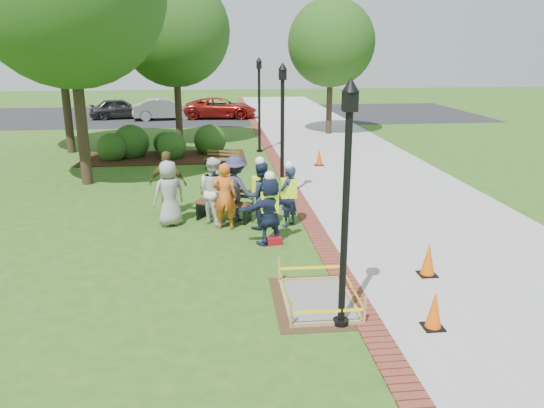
{
  "coord_description": "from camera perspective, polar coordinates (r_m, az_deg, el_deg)",
  "views": [
    {
      "loc": [
        -0.9,
        -11.17,
        4.73
      ],
      "look_at": [
        0.5,
        1.2,
        1.0
      ],
      "focal_mm": 35.0,
      "sensor_mm": 36.0,
      "label": 1
    }
  ],
  "objects": [
    {
      "name": "shrub_c",
      "position": [
        23.59,
        -10.68,
        4.82
      ],
      "size": [
        1.25,
        1.25,
        1.25
      ],
      "primitive_type": "sphere",
      "color": "#224915",
      "rests_on": "ground"
    },
    {
      "name": "cone_far",
      "position": [
        21.8,
        5.09,
        4.99
      ],
      "size": [
        0.35,
        0.35,
        0.7
      ],
      "color": "black",
      "rests_on": "ground"
    },
    {
      "name": "shrub_a",
      "position": [
        23.83,
        -16.74,
        4.52
      ],
      "size": [
        1.27,
        1.27,
        1.27
      ],
      "primitive_type": "sphere",
      "color": "#224915",
      "rests_on": "ground"
    },
    {
      "name": "shrub_b",
      "position": [
        24.29,
        -14.8,
        4.89
      ],
      "size": [
        1.55,
        1.55,
        1.55
      ],
      "primitive_type": "sphere",
      "color": "#224915",
      "rests_on": "ground"
    },
    {
      "name": "tree_far",
      "position": [
        25.9,
        -22.27,
        19.45
      ],
      "size": [
        6.46,
        6.46,
        9.75
      ],
      "color": "#3D2D1E",
      "rests_on": "ground"
    },
    {
      "name": "parked_car_c",
      "position": [
        36.62,
        -5.59,
        9.17
      ],
      "size": [
        2.34,
        4.74,
        1.5
      ],
      "primitive_type": "imported",
      "rotation": [
        0.0,
        0.0,
        1.49
      ],
      "color": "maroon",
      "rests_on": "ground"
    },
    {
      "name": "hivis_worker_b",
      "position": [
        14.23,
        1.8,
        1.08
      ],
      "size": [
        0.63,
        0.61,
        1.82
      ],
      "color": "#182740",
      "rests_on": "ground"
    },
    {
      "name": "casual_person_d",
      "position": [
        15.45,
        -11.12,
        2.16
      ],
      "size": [
        0.68,
        0.54,
        1.88
      ],
      "color": "brown",
      "rests_on": "ground"
    },
    {
      "name": "hivis_worker_c",
      "position": [
        14.04,
        -1.3,
        1.14
      ],
      "size": [
        0.65,
        0.5,
        1.97
      ],
      "color": "#192A42",
      "rests_on": "ground"
    },
    {
      "name": "lamp_far",
      "position": [
        24.37,
        -1.39,
        11.37
      ],
      "size": [
        0.28,
        0.28,
        4.26
      ],
      "color": "black",
      "rests_on": "ground"
    },
    {
      "name": "shrub_e",
      "position": [
        24.92,
        -11.35,
        5.41
      ],
      "size": [
        1.06,
        1.06,
        1.06
      ],
      "primitive_type": "sphere",
      "color": "#224915",
      "rests_on": "ground"
    },
    {
      "name": "cone_front",
      "position": [
        9.72,
        17.05,
        -10.95
      ],
      "size": [
        0.36,
        0.36,
        0.71
      ],
      "color": "black",
      "rests_on": "ground"
    },
    {
      "name": "lamp_mid",
      "position": [
        16.47,
        1.12,
        8.82
      ],
      "size": [
        0.28,
        0.28,
        4.26
      ],
      "color": "black",
      "rests_on": "ground"
    },
    {
      "name": "cone_back",
      "position": [
        11.78,
        16.46,
        -5.82
      ],
      "size": [
        0.38,
        0.38,
        0.74
      ],
      "color": "black",
      "rests_on": "ground"
    },
    {
      "name": "ground",
      "position": [
        12.16,
        -1.72,
        -6.21
      ],
      "size": [
        100.0,
        100.0,
        0.0
      ],
      "primitive_type": "plane",
      "color": "#285116",
      "rests_on": "ground"
    },
    {
      "name": "tree_back",
      "position": [
        26.67,
        -10.44,
        17.82
      ],
      "size": [
        5.23,
        5.23,
        8.01
      ],
      "color": "#3D2D1E",
      "rests_on": "ground"
    },
    {
      "name": "parked_car_a",
      "position": [
        37.67,
        -15.94,
        8.83
      ],
      "size": [
        2.82,
        4.83,
        1.48
      ],
      "primitive_type": "imported",
      "rotation": [
        0.0,
        0.0,
        1.77
      ],
      "color": "#28282B",
      "rests_on": "ground"
    },
    {
      "name": "wet_concrete_pad",
      "position": [
        10.3,
        4.97,
        -9.26
      ],
      "size": [
        1.73,
        2.32,
        0.55
      ],
      "color": "#47331E",
      "rests_on": "ground"
    },
    {
      "name": "hivis_worker_a",
      "position": [
        12.94,
        -0.25,
        -0.44
      ],
      "size": [
        0.64,
        0.53,
        1.85
      ],
      "color": "#181F40",
      "rests_on": "ground"
    },
    {
      "name": "bench_near",
      "position": [
        14.96,
        -5.19,
        -0.7
      ],
      "size": [
        1.69,
        1.13,
        0.87
      ],
      "color": "#4E311A",
      "rests_on": "ground"
    },
    {
      "name": "brick_edging",
      "position": [
        21.85,
        0.67,
        4.21
      ],
      "size": [
        0.5,
        60.0,
        0.03
      ],
      "primitive_type": "cube",
      "color": "maroon",
      "rests_on": "ground"
    },
    {
      "name": "lamp_near",
      "position": [
        8.74,
        8.0,
        1.61
      ],
      "size": [
        0.28,
        0.28,
        4.26
      ],
      "color": "black",
      "rests_on": "ground"
    },
    {
      "name": "sidewalk",
      "position": [
        22.48,
        8.94,
        4.35
      ],
      "size": [
        6.0,
        60.0,
        0.02
      ],
      "primitive_type": "cube",
      "color": "#9E9E99",
      "rests_on": "ground"
    },
    {
      "name": "casual_person_e",
      "position": [
        14.75,
        -3.98,
        1.65
      ],
      "size": [
        0.69,
        0.66,
        1.83
      ],
      "color": "#2D2F4F",
      "rests_on": "ground"
    },
    {
      "name": "parking_lot",
      "position": [
        38.47,
        -5.13,
        9.55
      ],
      "size": [
        36.0,
        12.0,
        0.01
      ],
      "primitive_type": "cube",
      "color": "black",
      "rests_on": "ground"
    },
    {
      "name": "parked_car_b",
      "position": [
        36.43,
        -11.37,
        8.89
      ],
      "size": [
        2.66,
        4.93,
        1.53
      ],
      "primitive_type": "imported",
      "rotation": [
        0.0,
        0.0,
        1.71
      ],
      "color": "#9D9EA2",
      "rests_on": "ground"
    },
    {
      "name": "shrub_d",
      "position": [
        24.42,
        -6.64,
        5.4
      ],
      "size": [
        1.44,
        1.44,
        1.44
      ],
      "primitive_type": "sphere",
      "color": "#224915",
      "rests_on": "ground"
    },
    {
      "name": "casual_person_b",
      "position": [
        14.09,
        -5.1,
        0.83
      ],
      "size": [
        0.63,
        0.47,
        1.79
      ],
      "color": "#D15918",
      "rests_on": "ground"
    },
    {
      "name": "casual_person_c",
      "position": [
        14.56,
        -6.27,
        1.44
      ],
      "size": [
        0.67,
        0.7,
        1.86
      ],
      "color": "silver",
      "rests_on": "ground"
    },
    {
      "name": "bench_far",
      "position": [
        21.19,
        -5.37,
        4.35
      ],
      "size": [
        1.43,
        0.86,
        0.74
      ],
      "color": "brown",
      "rests_on": "ground"
    },
    {
      "name": "tree_right",
      "position": [
        29.7,
        6.38,
        16.84
      ],
      "size": [
        4.66,
        4.66,
        7.21
      ],
      "color": "#3D2D1E",
      "rests_on": "ground"
    },
    {
      "name": "toolbox",
      "position": [
        13.14,
        0.22,
        -3.99
      ],
      "size": [
        0.4,
        0.26,
        0.18
      ],
      "primitive_type": "cube",
      "rotation": [
        0.0,
        0.0,
        0.18
      ],
      "color": "maroon",
      "rests_on": "ground"
    },
    {
      "name": "casual_person_a",
      "position": [
        14.57,
        -11.02,
        1.13
      ],
      "size": [
        0.68,
        0.59,
        1.8
      ],
      "color": "gray",
      "rests_on": "ground"
    },
    {
      "name": "mulch_bed",
      "position": [
        23.74,
        -11.44,
        4.9
      ],
      "size": [
        7.0,
        3.0,
        0.05
      ],
      "primitive_type": "cube",
      "color": "#381E0F",
      "rests_on": "ground"
    }
  ]
}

